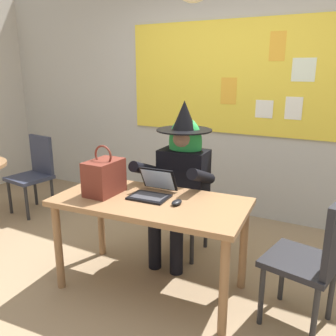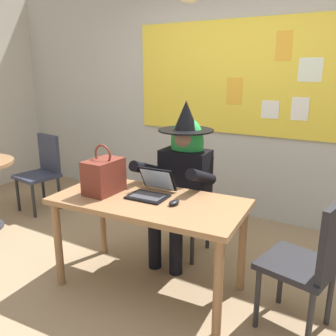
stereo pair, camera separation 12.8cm
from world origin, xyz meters
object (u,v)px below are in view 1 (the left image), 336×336
object	(u,v)px
computer_mouse	(177,202)
handbag	(104,177)
desk_main	(150,212)
chair_spare_by_window	(35,170)
person_costumed	(181,172)
laptop	(153,190)
chair_at_desk	(186,198)
chair_extra_corner	(314,256)

from	to	relation	value
computer_mouse	handbag	world-z (taller)	handbag
computer_mouse	handbag	bearing A→B (deg)	-172.28
desk_main	chair_spare_by_window	bearing A→B (deg)	160.48
person_costumed	laptop	bearing A→B (deg)	-1.94
desk_main	chair_at_desk	xyz separation A→B (m)	(-0.04, 0.70, -0.13)
handbag	computer_mouse	bearing A→B (deg)	4.95
chair_at_desk	chair_spare_by_window	bearing A→B (deg)	-92.03
person_costumed	computer_mouse	world-z (taller)	person_costumed
chair_at_desk	handbag	xyz separation A→B (m)	(-0.33, -0.76, 0.36)
chair_at_desk	handbag	size ratio (longest dim) A/B	2.37
chair_at_desk	person_costumed	bearing A→B (deg)	0.98
handbag	chair_spare_by_window	distance (m)	1.85
person_costumed	chair_extra_corner	distance (m)	1.29
desk_main	computer_mouse	bearing A→B (deg)	-0.17
desk_main	chair_at_desk	distance (m)	0.72
computer_mouse	handbag	xyz separation A→B (m)	(-0.59, -0.05, 0.12)
chair_at_desk	handbag	distance (m)	0.90
chair_at_desk	chair_extra_corner	size ratio (longest dim) A/B	0.97
computer_mouse	chair_extra_corner	size ratio (longest dim) A/B	0.11
person_costumed	chair_at_desk	bearing A→B (deg)	179.60
desk_main	chair_spare_by_window	world-z (taller)	chair_spare_by_window
desk_main	laptop	distance (m)	0.16
person_costumed	handbag	bearing A→B (deg)	-31.00
desk_main	laptop	bearing A→B (deg)	108.26
desk_main	person_costumed	bearing A→B (deg)	93.67
computer_mouse	chair_spare_by_window	size ratio (longest dim) A/B	0.12
chair_spare_by_window	handbag	bearing A→B (deg)	72.67
handbag	chair_at_desk	bearing A→B (deg)	66.46
chair_at_desk	desk_main	bearing A→B (deg)	1.75
person_costumed	chair_spare_by_window	xyz separation A→B (m)	(-1.98, 0.13, -0.28)
laptop	chair_extra_corner	distance (m)	1.18
computer_mouse	chair_spare_by_window	world-z (taller)	chair_spare_by_window
person_costumed	chair_extra_corner	world-z (taller)	person_costumed
chair_spare_by_window	chair_extra_corner	distance (m)	3.20
computer_mouse	person_costumed	bearing A→B (deg)	116.26
chair_at_desk	laptop	world-z (taller)	laptop
person_costumed	laptop	size ratio (longest dim) A/B	4.31
chair_extra_corner	person_costumed	bearing A→B (deg)	-10.84
chair_spare_by_window	chair_extra_corner	bearing A→B (deg)	86.63
desk_main	chair_spare_by_window	size ratio (longest dim) A/B	1.63
chair_spare_by_window	chair_extra_corner	xyz separation A→B (m)	(3.14, -0.61, 0.02)
laptop	handbag	size ratio (longest dim) A/B	0.85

